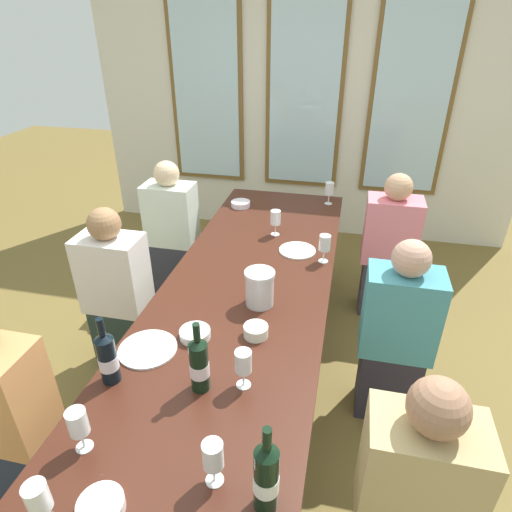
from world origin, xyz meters
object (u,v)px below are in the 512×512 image
Objects in this scene: wine_glass_0 at (213,457)px; metal_pitcher at (260,288)px; wine_glass_6 at (243,362)px; seated_person_4 at (118,296)px; wine_bottle_2 at (266,477)px; wine_glass_2 at (38,499)px; white_plate_1 at (297,250)px; tasting_bowl_0 at (256,331)px; tasting_bowl_2 at (241,204)px; tasting_bowl_3 at (101,506)px; seated_person_2 at (8,421)px; white_plate_0 at (148,349)px; wine_bottle_1 at (107,358)px; wine_glass_1 at (330,189)px; wine_glass_5 at (325,244)px; wine_glass_3 at (275,218)px; dining_table at (246,295)px; seated_person_1 at (388,250)px; wine_glass_4 at (78,424)px; seated_person_3 at (410,504)px; seated_person_0 at (173,233)px; seated_person_5 at (395,337)px; tasting_bowl_1 at (195,334)px; wine_bottle_0 at (200,364)px.

metal_pitcher is at bearing 93.78° from wine_glass_0.
wine_glass_6 is 0.16× the size of seated_person_4.
seated_person_4 reaches higher than metal_pitcher.
wine_bottle_2 is 0.65m from wine_glass_2.
tasting_bowl_0 is at bearing -95.06° from white_plate_1.
white_plate_1 is at bearing -49.71° from tasting_bowl_2.
seated_person_2 is (-0.69, 0.36, -0.23)m from tasting_bowl_3.
tasting_bowl_3 is 0.66m from wine_glass_6.
white_plate_0 is 1.68m from tasting_bowl_2.
seated_person_4 is (-0.69, 1.32, -0.23)m from tasting_bowl_3.
metal_pitcher is 0.61× the size of wine_bottle_1.
wine_glass_5 is (0.04, -0.92, 0.00)m from wine_glass_1.
wine_glass_5 is at bearing -40.11° from wine_glass_3.
seated_person_1 reaches higher than dining_table.
wine_glass_4 reaches higher than dining_table.
dining_table is at bearing -137.07° from wine_glass_5.
wine_glass_2 is 1.84m from wine_glass_5.
wine_glass_5 is 0.16× the size of seated_person_1.
tasting_bowl_0 is (0.45, 0.20, 0.02)m from white_plate_0.
metal_pitcher is 1.17m from tasting_bowl_3.
seated_person_2 reaches higher than tasting_bowl_3.
dining_table is 1.25m from seated_person_3.
wine_glass_0 reaches higher than tasting_bowl_0.
metal_pitcher is at bearing 72.85° from wine_glass_2.
seated_person_0 is 1.89m from seated_person_5.
tasting_bowl_1 is at bearing 89.66° from tasting_bowl_3.
white_plate_1 is 0.29m from wine_glass_3.
wine_bottle_1 is at bearing -109.14° from wine_glass_1.
wine_glass_6 is at bearing 111.89° from wine_bottle_2.
white_plate_0 is at bearing -116.40° from white_plate_1.
tasting_bowl_1 is at bearing -164.99° from tasting_bowl_0.
wine_bottle_1 reaches higher than dining_table.
white_plate_0 is 0.24m from wine_bottle_1.
metal_pitcher is 0.98m from wine_glass_0.
seated_person_5 reaches higher than tasting_bowl_3.
tasting_bowl_1 is 1.01× the size of tasting_bowl_3.
wine_glass_4 is at bearing -115.26° from wine_glass_5.
tasting_bowl_1 is 0.73m from wine_glass_0.
seated_person_5 is at bearing 33.73° from wine_bottle_1.
seated_person_5 is (1.13, -1.08, -0.23)m from tasting_bowl_2.
wine_glass_3 reaches higher than white_plate_1.
wine_glass_3 is at bearing 94.66° from metal_pitcher.
seated_person_1 is (1.65, 0.08, 0.00)m from seated_person_0.
tasting_bowl_2 is at bearing -162.87° from wine_glass_1.
seated_person_2 is at bearing -127.01° from white_plate_1.
tasting_bowl_0 is at bearing -73.03° from tasting_bowl_2.
wine_glass_0 is (-0.05, -1.58, 0.11)m from white_plate_1.
tasting_bowl_1 is at bearing 124.24° from wine_bottle_2.
tasting_bowl_3 is at bearing -107.13° from tasting_bowl_0.
wine_glass_2 is at bearing -114.17° from wine_bottle_0.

